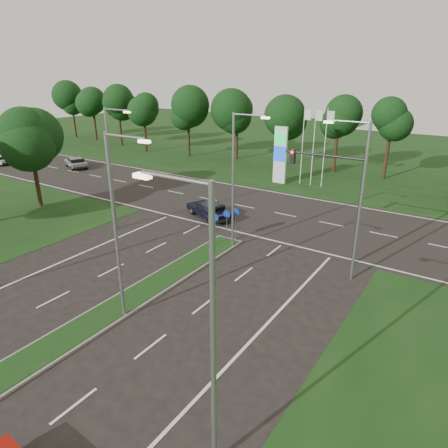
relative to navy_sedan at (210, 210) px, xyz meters
The scene contains 16 objects.
verge_far 35.24m from the navy_sedan, 83.59° to the left, with size 160.00×50.00×0.02m, color black.
cross_road 5.66m from the navy_sedan, 45.54° to the left, with size 160.00×12.00×0.02m, color black.
median_kerb 16.48m from the navy_sedan, 76.18° to the right, with size 2.00×26.00×0.12m, color slate.
streetlight_median_near 15.48m from the navy_sedan, 70.57° to the right, with size 2.53×0.22×9.00m.
streetlight_median_far 7.73m from the navy_sedan, 38.97° to the right, with size 2.53×0.22×9.00m.
streetlight_left_far 8.63m from the navy_sedan, 126.08° to the right, with size 2.53×0.22×9.00m.
streetlight_right_far 14.06m from the navy_sedan, 17.40° to the right, with size 2.53×0.22×9.00m.
streetlight_right_near 22.48m from the navy_sedan, 54.71° to the right, with size 2.53×0.22×9.00m.
traffic_signal 11.98m from the navy_sedan, 10.17° to the right, with size 5.10×0.42×7.00m.
median_signs 5.43m from the navy_sedan, 42.39° to the right, with size 1.16×1.76×2.38m.
gas_pylon 13.30m from the navy_sedan, 89.35° to the left, with size 5.80×1.26×8.00m.
tree_left_far 16.17m from the navy_sedan, 156.55° to the right, with size 5.20×5.20×8.86m.
treeline_far 21.26m from the navy_sedan, 78.56° to the left, with size 6.00×6.00×9.90m.
navy_sedan is the anchor object (origin of this frame).
far_car_a 25.05m from the navy_sedan, 167.12° to the left, with size 4.71×3.46×1.25m.
far_car_c 42.96m from the navy_sedan, 169.17° to the left, with size 4.23×2.07×1.18m.
Camera 1 is at (14.16, -5.29, 11.36)m, focal length 32.00 mm.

